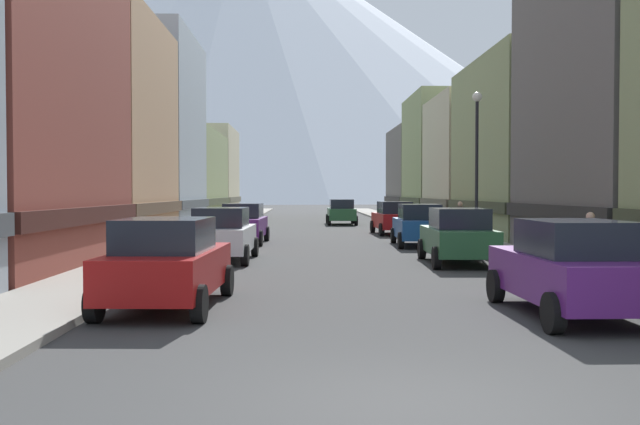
% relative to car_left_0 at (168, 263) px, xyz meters
% --- Properties ---
extents(ground_plane, '(400.00, 400.00, 0.00)m').
position_rel_car_left_0_xyz_m(ground_plane, '(3.80, -6.56, -0.90)').
color(ground_plane, '#3A3A3A').
extents(sidewalk_left, '(2.50, 100.00, 0.15)m').
position_rel_car_left_0_xyz_m(sidewalk_left, '(-2.45, 28.44, -0.82)').
color(sidewalk_left, gray).
rests_on(sidewalk_left, ground).
extents(sidewalk_right, '(2.50, 100.00, 0.15)m').
position_rel_car_left_0_xyz_m(sidewalk_right, '(10.05, 28.44, -0.82)').
color(sidewalk_right, gray).
rests_on(sidewalk_right, ground).
extents(storefront_left_2, '(6.59, 9.88, 9.96)m').
position_rel_car_left_0_xyz_m(storefront_left_2, '(-6.84, 17.59, 3.91)').
color(storefront_left_2, tan).
rests_on(storefront_left_2, ground).
extents(storefront_left_3, '(8.72, 10.34, 11.46)m').
position_rel_car_left_0_xyz_m(storefront_left_3, '(-7.91, 27.95, 4.65)').
color(storefront_left_3, '#99A5B2').
rests_on(storefront_left_3, ground).
extents(storefront_left_4, '(7.63, 13.54, 6.86)m').
position_rel_car_left_0_xyz_m(storefront_left_4, '(-7.36, 39.90, 2.40)').
color(storefront_left_4, '#8C9966').
rests_on(storefront_left_4, ground).
extents(storefront_left_5, '(6.54, 10.61, 8.23)m').
position_rel_car_left_0_xyz_m(storefront_left_5, '(-6.82, 52.38, 3.06)').
color(storefront_left_5, beige).
rests_on(storefront_left_5, ground).
extents(storefront_right_2, '(7.42, 11.49, 8.91)m').
position_rel_car_left_0_xyz_m(storefront_right_2, '(14.86, 21.26, 3.40)').
color(storefront_right_2, '#8C9966').
rests_on(storefront_right_2, ground).
extents(storefront_right_3, '(9.41, 9.29, 8.54)m').
position_rel_car_left_0_xyz_m(storefront_right_3, '(15.86, 32.24, 3.22)').
color(storefront_right_3, beige).
rests_on(storefront_right_3, ground).
extents(storefront_right_4, '(8.97, 10.22, 10.01)m').
position_rel_car_left_0_xyz_m(storefront_right_4, '(15.64, 42.46, 3.94)').
color(storefront_right_4, '#8C9966').
rests_on(storefront_right_4, ground).
extents(storefront_right_5, '(8.65, 11.38, 8.35)m').
position_rel_car_left_0_xyz_m(storefront_right_5, '(15.48, 53.48, 3.13)').
color(storefront_right_5, '#66605B').
rests_on(storefront_right_5, ground).
extents(car_left_0, '(2.22, 4.47, 1.78)m').
position_rel_car_left_0_xyz_m(car_left_0, '(0.00, 0.00, 0.00)').
color(car_left_0, '#9E1111').
rests_on(car_left_0, ground).
extents(car_left_1, '(2.16, 4.44, 1.78)m').
position_rel_car_left_0_xyz_m(car_left_1, '(0.00, 9.50, 0.00)').
color(car_left_1, silver).
rests_on(car_left_1, ground).
extents(car_left_2, '(2.21, 4.47, 1.78)m').
position_rel_car_left_0_xyz_m(car_left_2, '(0.00, 17.59, 0.00)').
color(car_left_2, '#591E72').
rests_on(car_left_2, ground).
extents(car_right_0, '(2.09, 4.42, 1.78)m').
position_rel_car_left_0_xyz_m(car_right_0, '(7.60, -1.11, 0.00)').
color(car_right_0, '#591E72').
rests_on(car_right_0, ground).
extents(car_right_1, '(2.20, 4.46, 1.78)m').
position_rel_car_left_0_xyz_m(car_right_1, '(7.60, 8.37, 0.00)').
color(car_right_1, '#265933').
rests_on(car_right_1, ground).
extents(car_right_2, '(2.21, 4.47, 1.78)m').
position_rel_car_left_0_xyz_m(car_right_2, '(7.60, 15.91, 0.00)').
color(car_right_2, '#19478C').
rests_on(car_right_2, ground).
extents(car_right_3, '(2.22, 4.47, 1.78)m').
position_rel_car_left_0_xyz_m(car_right_3, '(7.61, 24.09, 0.00)').
color(car_right_3, '#9E1111').
rests_on(car_right_3, ground).
extents(car_driving_0, '(2.06, 4.40, 1.78)m').
position_rel_car_left_0_xyz_m(car_driving_0, '(5.40, 35.75, 0.00)').
color(car_driving_0, '#265933').
rests_on(car_driving_0, ground).
extents(pedestrian_0, '(0.36, 0.36, 1.63)m').
position_rel_car_left_0_xyz_m(pedestrian_0, '(10.05, 4.01, 0.00)').
color(pedestrian_0, navy).
rests_on(pedestrian_0, sidewalk_right).
extents(pedestrian_1, '(0.36, 0.36, 1.70)m').
position_rel_car_left_0_xyz_m(pedestrian_1, '(10.05, 19.00, 0.04)').
color(pedestrian_1, brown).
rests_on(pedestrian_1, sidewalk_right).
extents(streetlamp_right, '(0.36, 0.36, 5.86)m').
position_rel_car_left_0_xyz_m(streetlamp_right, '(9.15, 12.27, 3.09)').
color(streetlamp_right, black).
rests_on(streetlamp_right, sidewalk_right).
extents(mountain_backdrop, '(285.07, 285.07, 104.79)m').
position_rel_car_left_0_xyz_m(mountain_backdrop, '(-19.97, 253.44, 51.50)').
color(mountain_backdrop, silver).
rests_on(mountain_backdrop, ground).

